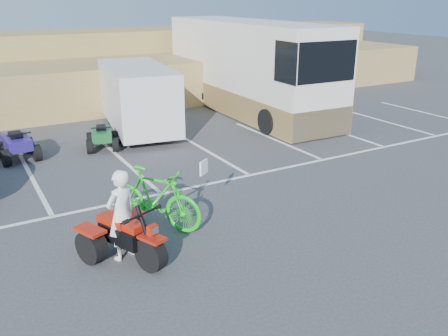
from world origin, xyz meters
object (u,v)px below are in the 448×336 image
green_dirt_bike (155,198)px  cargo_trailer (138,96)px  red_trike_atv (130,259)px  rider (122,215)px  quad_atv_blue (19,159)px  rv_motorhome (247,73)px  quad_atv_green (103,148)px

green_dirt_bike → cargo_trailer: cargo_trailer is taller
green_dirt_bike → red_trike_atv: bearing=-167.8°
red_trike_atv → cargo_trailer: bearing=46.2°
rider → cargo_trailer: 9.32m
red_trike_atv → quad_atv_blue: 7.54m
green_dirt_bike → quad_atv_blue: bearing=72.1°
rider → quad_atv_blue: rider is taller
red_trike_atv → cargo_trailer: size_ratio=0.32×
green_dirt_bike → rv_motorhome: rv_motorhome is taller
rider → quad_atv_blue: (-0.94, 7.34, -0.90)m
red_trike_atv → rv_motorhome: bearing=25.3°
rv_motorhome → quad_atv_green: 7.71m
quad_atv_green → green_dirt_bike: bearing=-80.6°
rider → quad_atv_green: rider is taller
quad_atv_blue → quad_atv_green: quad_atv_blue is taller
rv_motorhome → green_dirt_bike: bearing=-130.4°
quad_atv_blue → cargo_trailer: bearing=11.6°
red_trike_atv → quad_atv_green: bearing=55.3°
red_trike_atv → quad_atv_blue: size_ratio=1.19×
quad_atv_blue → quad_atv_green: 2.59m
green_dirt_bike → quad_atv_green: (0.61, 6.20, -0.68)m
rider → green_dirt_bike: rider is taller
green_dirt_bike → rv_motorhome: size_ratio=0.21×
green_dirt_bike → cargo_trailer: 8.13m
rv_motorhome → red_trike_atv: bearing=-130.5°
rider → quad_atv_blue: bearing=-105.1°
cargo_trailer → rv_motorhome: size_ratio=0.51×
quad_atv_blue → quad_atv_green: size_ratio=1.10×
rider → rv_motorhome: size_ratio=0.17×
quad_atv_green → red_trike_atv: bearing=-87.3°
cargo_trailer → rv_motorhome: 5.37m
quad_atv_green → rv_motorhome: bearing=33.2°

